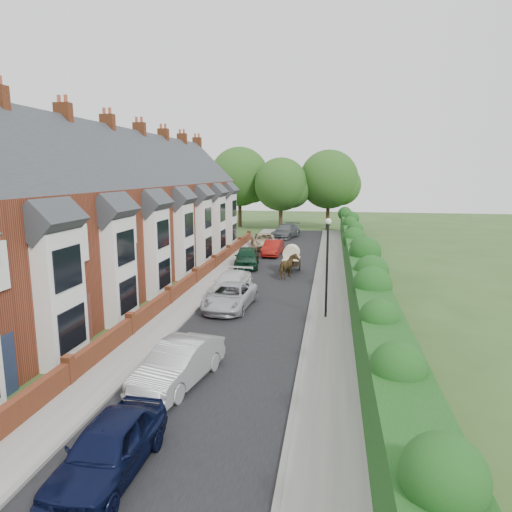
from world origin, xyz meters
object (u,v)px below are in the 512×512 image
at_px(car_red, 273,248).
at_px(car_black, 287,230).
at_px(horse_cart, 291,257).
at_px(car_silver_a, 179,363).
at_px(car_silver_b, 230,296).
at_px(car_green, 247,257).
at_px(car_beige, 264,241).
at_px(horse, 289,267).
at_px(car_white, 231,284).
at_px(car_grey, 286,231).
at_px(car_navy, 109,448).
at_px(lamppost, 327,255).

height_order(car_red, car_black, car_red).
bearing_deg(horse_cart, car_silver_a, -96.72).
height_order(car_silver_b, car_black, car_black).
distance_m(car_silver_a, horse_cart, 19.27).
xyz_separation_m(car_red, car_black, (-0.02, 13.40, -0.01)).
relative_size(car_green, car_red, 1.10).
bearing_deg(car_red, car_beige, 112.01).
xyz_separation_m(car_green, horse, (3.65, -3.41, 0.05)).
height_order(car_black, horse, horse).
xyz_separation_m(car_silver_b, car_beige, (-1.19, 20.52, 0.05)).
bearing_deg(car_beige, car_silver_b, -100.16).
distance_m(car_white, car_red, 13.83).
bearing_deg(car_green, car_white, -93.55).
height_order(car_silver_b, car_red, car_red).
bearing_deg(horse_cart, car_grey, 97.11).
bearing_deg(car_silver_b, car_navy, -85.50).
height_order(car_silver_a, car_beige, car_silver_a).
height_order(car_silver_b, car_white, car_white).
bearing_deg(car_white, car_silver_a, -81.64).
relative_size(car_silver_b, horse_cart, 1.69).
xyz_separation_m(car_navy, car_white, (-0.73, 17.02, -0.03)).
bearing_deg(car_green, car_black, 78.20).
bearing_deg(car_beige, car_green, -103.45).
height_order(car_grey, horse, horse).
xyz_separation_m(lamppost, car_red, (-5.02, 17.60, -2.61)).
relative_size(lamppost, car_silver_a, 1.14).
distance_m(lamppost, car_silver_a, 9.94).
relative_size(car_navy, car_red, 1.01).
bearing_deg(car_red, lamppost, -71.53).
bearing_deg(car_grey, car_beige, -87.03).
xyz_separation_m(car_navy, car_grey, (0.06, 42.24, 0.06)).
bearing_deg(lamppost, horse, 107.35).
relative_size(car_green, horse_cart, 1.62).
distance_m(car_navy, car_green, 25.47).
xyz_separation_m(car_white, car_green, (-0.60, 8.41, 0.10)).
xyz_separation_m(car_beige, car_grey, (1.40, 7.48, 0.07)).
xyz_separation_m(car_silver_a, car_black, (-0.03, 39.20, -0.07)).
relative_size(car_grey, horse, 2.72).
distance_m(car_silver_a, car_black, 39.20).
height_order(car_beige, horse_cart, horse_cart).
distance_m(lamppost, car_black, 31.52).
xyz_separation_m(car_green, car_red, (1.38, 5.40, -0.09)).
xyz_separation_m(car_silver_b, car_black, (0.18, 30.00, 0.01)).
bearing_deg(car_white, car_green, 98.68).
bearing_deg(car_silver_a, horse_cart, 94.00).
bearing_deg(car_silver_a, car_white, 104.50).
bearing_deg(car_green, car_grey, 77.59).
bearing_deg(car_white, horse, 63.26).
bearing_deg(lamppost, horse_cart, 104.11).
bearing_deg(car_silver_b, car_beige, 97.20).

